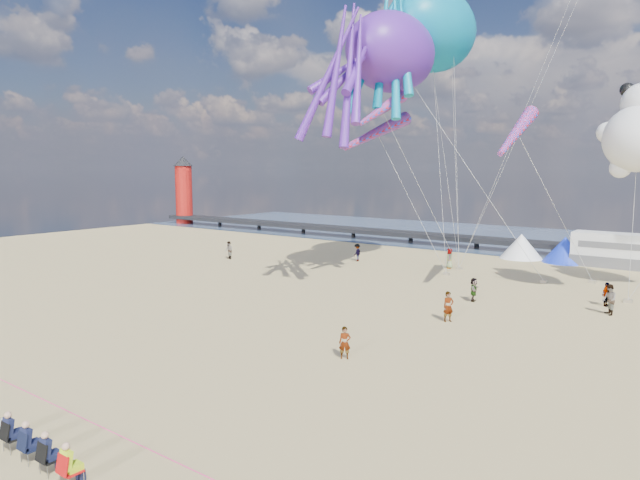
# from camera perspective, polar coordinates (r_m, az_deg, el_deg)

# --- Properties ---
(ground) EXTENTS (120.00, 120.00, 0.00)m
(ground) POSITION_cam_1_polar(r_m,az_deg,el_deg) (23.03, -7.51, -14.98)
(ground) COLOR tan
(ground) RESTS_ON ground
(water) EXTENTS (120.00, 120.00, 0.00)m
(water) POSITION_cam_1_polar(r_m,az_deg,el_deg) (72.30, 24.51, -0.32)
(water) COLOR #374C6A
(water) RESTS_ON ground
(pier) EXTENTS (60.00, 3.00, 0.50)m
(pier) POSITION_cam_1_polar(r_m,az_deg,el_deg) (73.55, 0.76, 1.22)
(pier) COLOR black
(pier) RESTS_ON ground
(lighthouse) EXTENTS (2.60, 2.60, 9.00)m
(lighthouse) POSITION_cam_1_polar(r_m,az_deg,el_deg) (92.52, -13.45, 4.43)
(lighthouse) COLOR #A5140F
(lighthouse) RESTS_ON ground
(motorhome_0) EXTENTS (6.60, 2.50, 3.00)m
(motorhome_0) POSITION_cam_1_polar(r_m,az_deg,el_deg) (56.38, 27.27, -0.90)
(motorhome_0) COLOR silver
(motorhome_0) RESTS_ON ground
(tent_white) EXTENTS (4.00, 4.00, 2.40)m
(tent_white) POSITION_cam_1_polar(r_m,az_deg,el_deg) (58.23, 19.48, -0.58)
(tent_white) COLOR white
(tent_white) RESTS_ON ground
(tent_blue) EXTENTS (4.00, 4.00, 2.40)m
(tent_blue) POSITION_cam_1_polar(r_m,az_deg,el_deg) (57.19, 23.30, -0.89)
(tent_blue) COLOR #1933CC
(tent_blue) RESTS_ON ground
(spectator_row) EXTENTS (6.10, 0.90, 1.30)m
(spectator_row) POSITION_cam_1_polar(r_m,az_deg,el_deg) (19.83, -26.94, -17.47)
(spectator_row) COLOR black
(spectator_row) RESTS_ON ground
(rope_line) EXTENTS (34.00, 0.03, 0.03)m
(rope_line) POSITION_cam_1_polar(r_m,az_deg,el_deg) (20.08, -18.07, -18.69)
(rope_line) COLOR #F2338C
(rope_line) RESTS_ON ground
(standing_person) EXTENTS (0.65, 0.60, 1.49)m
(standing_person) POSITION_cam_1_polar(r_m,az_deg,el_deg) (26.46, 2.50, -10.23)
(standing_person) COLOR tan
(standing_person) RESTS_ON ground
(beachgoer_0) EXTENTS (0.66, 0.76, 1.75)m
(beachgoer_0) POSITION_cam_1_polar(r_m,az_deg,el_deg) (50.79, 12.82, -1.80)
(beachgoer_0) COLOR #7F6659
(beachgoer_0) RESTS_ON ground
(beachgoer_1) EXTENTS (0.96, 1.07, 1.84)m
(beachgoer_1) POSITION_cam_1_polar(r_m,az_deg,el_deg) (38.02, 26.95, -5.35)
(beachgoer_1) COLOR #7F6659
(beachgoer_1) RESTS_ON ground
(beachgoer_2) EXTENTS (0.71, 0.87, 1.65)m
(beachgoer_2) POSITION_cam_1_polar(r_m,az_deg,el_deg) (53.39, 3.74, -1.26)
(beachgoer_2) COLOR #7F6659
(beachgoer_2) RESTS_ON ground
(beachgoer_3) EXTENTS (0.86, 1.12, 1.53)m
(beachgoer_3) POSITION_cam_1_polar(r_m,az_deg,el_deg) (40.34, 26.72, -4.87)
(beachgoer_3) COLOR #7F6659
(beachgoer_3) RESTS_ON ground
(beachgoer_4) EXTENTS (0.59, 0.97, 1.55)m
(beachgoer_4) POSITION_cam_1_polar(r_m,az_deg,el_deg) (38.74, 15.13, -4.81)
(beachgoer_4) COLOR #7F6659
(beachgoer_4) RESTS_ON ground
(beachgoer_5) EXTENTS (1.39, 1.59, 1.74)m
(beachgoer_5) POSITION_cam_1_polar(r_m,az_deg,el_deg) (33.32, 12.71, -6.52)
(beachgoer_5) COLOR #7F6659
(beachgoer_5) RESTS_ON ground
(beachgoer_7) EXTENTS (0.97, 0.81, 1.71)m
(beachgoer_7) POSITION_cam_1_polar(r_m,az_deg,el_deg) (55.22, -9.10, -1.02)
(beachgoer_7) COLOR #7F6659
(beachgoer_7) RESTS_ON ground
(sandbag_a) EXTENTS (0.50, 0.35, 0.22)m
(sandbag_a) POSITION_cam_1_polar(r_m,az_deg,el_deg) (47.62, 12.52, -3.32)
(sandbag_a) COLOR gray
(sandbag_a) RESTS_ON ground
(sandbag_b) EXTENTS (0.50, 0.35, 0.22)m
(sandbag_b) POSITION_cam_1_polar(r_m,az_deg,el_deg) (46.59, 21.46, -3.89)
(sandbag_b) COLOR gray
(sandbag_b) RESTS_ON ground
(sandbag_c) EXTENTS (0.50, 0.35, 0.22)m
(sandbag_c) POSITION_cam_1_polar(r_m,az_deg,el_deg) (42.18, 28.43, -5.39)
(sandbag_c) COLOR gray
(sandbag_c) RESTS_ON ground
(sandbag_d) EXTENTS (0.50, 0.35, 0.22)m
(sandbag_d) POSITION_cam_1_polar(r_m,az_deg,el_deg) (48.02, 25.59, -3.78)
(sandbag_d) COLOR gray
(sandbag_d) RESTS_ON ground
(sandbag_e) EXTENTS (0.50, 0.35, 0.22)m
(sandbag_e) POSITION_cam_1_polar(r_m,az_deg,el_deg) (50.42, 13.75, -2.78)
(sandbag_e) COLOR gray
(sandbag_e) RESTS_ON ground
(kite_octopus_teal) EXTENTS (6.73, 12.07, 13.05)m
(kite_octopus_teal) POSITION_cam_1_polar(r_m,az_deg,el_deg) (48.16, 11.03, 19.93)
(kite_octopus_teal) COLOR #05779A
(kite_octopus_purple) EXTENTS (6.00, 11.19, 12.18)m
(kite_octopus_purple) POSITION_cam_1_polar(r_m,az_deg,el_deg) (42.94, 7.12, 18.10)
(kite_octopus_purple) COLOR #521F93
(kite_panda) EXTENTS (5.33, 5.06, 7.08)m
(kite_panda) POSITION_cam_1_polar(r_m,az_deg,el_deg) (40.96, 29.22, 8.83)
(kite_panda) COLOR silver
(windsock_left) EXTENTS (2.45, 7.36, 7.29)m
(windsock_left) POSITION_cam_1_polar(r_m,az_deg,el_deg) (44.16, 5.69, 10.65)
(windsock_left) COLOR red
(windsock_mid) EXTENTS (1.16, 6.91, 6.88)m
(windsock_mid) POSITION_cam_1_polar(r_m,az_deg,el_deg) (39.33, 19.08, 10.17)
(windsock_mid) COLOR red
(windsock_right) EXTENTS (1.98, 4.62, 4.54)m
(windsock_right) POSITION_cam_1_polar(r_m,az_deg,el_deg) (40.39, 6.19, 12.83)
(windsock_right) COLOR red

